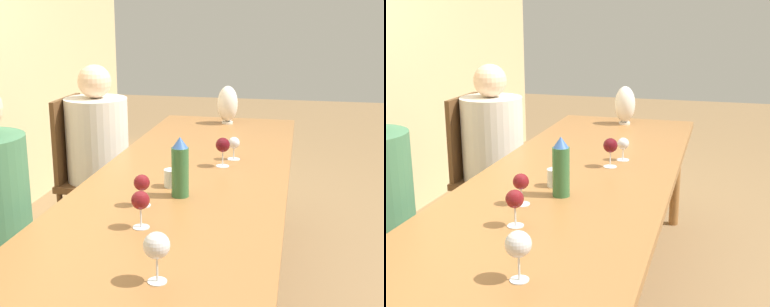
% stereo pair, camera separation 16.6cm
% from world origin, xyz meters
% --- Properties ---
extents(dining_table, '(2.92, 0.93, 0.76)m').
position_xyz_m(dining_table, '(0.00, 0.00, 0.69)').
color(dining_table, '#936033').
rests_on(dining_table, ground_plane).
extents(water_bottle, '(0.07, 0.07, 0.26)m').
position_xyz_m(water_bottle, '(-0.30, -0.02, 0.88)').
color(water_bottle, '#336638').
rests_on(water_bottle, dining_table).
extents(water_tumbler, '(0.07, 0.07, 0.08)m').
position_xyz_m(water_tumbler, '(-0.18, 0.05, 0.80)').
color(water_tumbler, silver).
rests_on(water_tumbler, dining_table).
extents(vase, '(0.14, 0.14, 0.26)m').
position_xyz_m(vase, '(1.25, -0.01, 0.89)').
color(vase, silver).
rests_on(vase, dining_table).
extents(wine_glass_0, '(0.07, 0.07, 0.12)m').
position_xyz_m(wine_glass_0, '(0.33, -0.17, 0.84)').
color(wine_glass_0, silver).
rests_on(wine_glass_0, dining_table).
extents(wine_glass_1, '(0.08, 0.08, 0.16)m').
position_xyz_m(wine_glass_1, '(-1.04, -0.12, 0.87)').
color(wine_glass_1, silver).
rests_on(wine_glass_1, dining_table).
extents(wine_glass_2, '(0.07, 0.07, 0.13)m').
position_xyz_m(wine_glass_2, '(-0.44, 0.11, 0.85)').
color(wine_glass_2, silver).
rests_on(wine_glass_2, dining_table).
extents(wine_glass_3, '(0.07, 0.07, 0.14)m').
position_xyz_m(wine_glass_3, '(-0.66, 0.05, 0.86)').
color(wine_glass_3, silver).
rests_on(wine_glass_3, dining_table).
extents(wine_glass_4, '(0.07, 0.07, 0.15)m').
position_xyz_m(wine_glass_4, '(0.19, -0.13, 0.86)').
color(wine_glass_4, silver).
rests_on(wine_glass_4, dining_table).
extents(chair_far, '(0.44, 0.44, 1.00)m').
position_xyz_m(chair_far, '(0.68, 0.82, 0.53)').
color(chair_far, brown).
rests_on(chair_far, ground_plane).
extents(person_far, '(0.39, 0.39, 1.21)m').
position_xyz_m(person_far, '(0.68, 0.73, 0.64)').
color(person_far, '#2D2D38').
rests_on(person_far, ground_plane).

